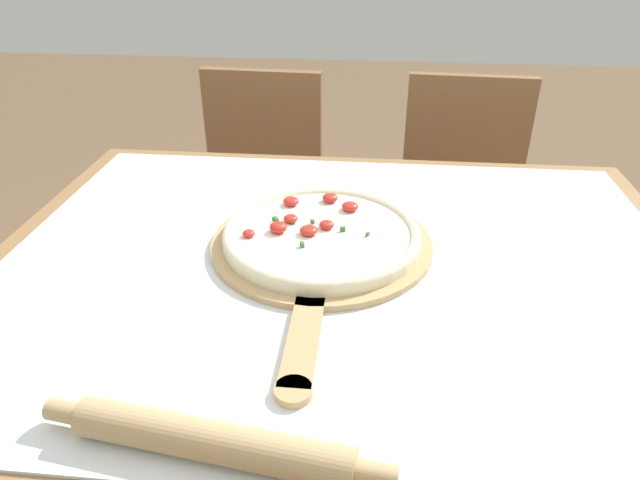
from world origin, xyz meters
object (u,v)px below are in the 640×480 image
Objects in this scene: pizza at (321,234)px; chair_left at (260,192)px; chair_right at (460,201)px; pizza_peel at (321,249)px; rolling_pin at (212,441)px.

chair_left is (-0.28, 0.76, -0.29)m from pizza.
chair_left and chair_right have the same top height.
pizza is 0.41× the size of chair_right.
pizza is at bearing 91.86° from pizza_peel.
chair_right reaches higher than rolling_pin.
rolling_pin is at bearing -99.54° from pizza_peel.
rolling_pin is 0.47× the size of chair_left.
chair_left is (-0.28, 0.78, -0.27)m from pizza_peel.
chair_left reaches higher than rolling_pin.
pizza_peel is 0.68× the size of chair_right.
chair_left is 0.64m from chair_right.
rolling_pin is 1.28m from chair_left.
chair_left is at bearing 99.22° from rolling_pin.
chair_right is (0.37, 0.76, -0.29)m from pizza.
rolling_pin is at bearing -77.79° from chair_left.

